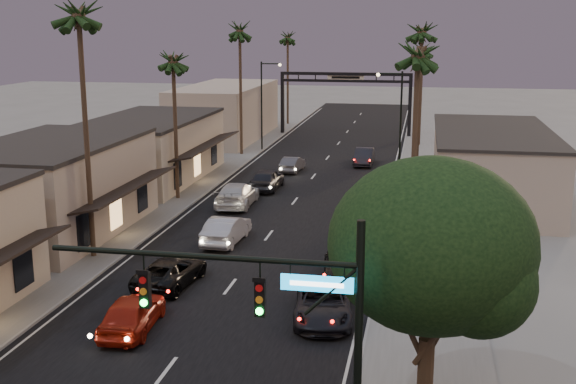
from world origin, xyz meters
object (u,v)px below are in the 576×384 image
at_px(oncoming_red, 132,313).
at_px(oncoming_silver, 226,230).
at_px(oncoming_pickup, 171,272).
at_px(curbside_near, 323,302).
at_px(streetlight_left, 264,98).
at_px(palm_lb, 78,8).
at_px(traffic_signal, 286,317).
at_px(palm_ld, 240,27).
at_px(palm_rc, 423,46).
at_px(palm_rb, 422,27).
at_px(corner_tree, 434,253).
at_px(arch, 346,88).
at_px(palm_lc, 173,55).
at_px(curbside_black, 342,264).
at_px(palm_far, 288,34).
at_px(palm_ra, 418,48).
at_px(streetlight_right, 397,117).

relative_size(oncoming_red, oncoming_silver, 0.95).
distance_m(oncoming_pickup, curbside_near, 8.44).
height_order(streetlight_left, palm_lb, palm_lb).
bearing_deg(traffic_signal, oncoming_red, 132.14).
height_order(palm_lb, oncoming_red, palm_lb).
xyz_separation_m(palm_ld, palm_rc, (17.20, 9.00, -1.95)).
bearing_deg(palm_rb, corner_tree, -88.63).
bearing_deg(streetlight_left, palm_rb, -42.05).
distance_m(palm_rb, oncoming_silver, 23.88).
bearing_deg(palm_lb, traffic_signal, -51.56).
height_order(arch, streetlight_left, streetlight_left).
xyz_separation_m(streetlight_left, palm_rb, (15.52, -14.00, 7.09)).
bearing_deg(palm_ld, corner_tree, -69.19).
height_order(palm_lb, palm_lc, palm_lb).
xyz_separation_m(palm_lb, palm_ld, (0.00, 33.00, -0.97)).
height_order(corner_tree, curbside_black, corner_tree).
bearing_deg(palm_lb, palm_far, 89.69).
relative_size(oncoming_pickup, curbside_near, 0.94).
xyz_separation_m(palm_ra, palm_rc, (0.00, 40.00, -0.97)).
bearing_deg(arch, oncoming_silver, -92.79).
bearing_deg(palm_ra, palm_rb, 90.00).
xyz_separation_m(arch, palm_rc, (8.60, -6.00, 4.94)).
relative_size(streetlight_right, streetlight_left, 1.00).
bearing_deg(oncoming_red, palm_far, -89.30).
xyz_separation_m(palm_ra, palm_rb, (0.00, 20.00, 0.97)).
bearing_deg(oncoming_silver, palm_ra, 171.60).
xyz_separation_m(traffic_signal, arch, (-5.69, 66.00, 0.45)).
bearing_deg(palm_far, traffic_signal, -79.30).
xyz_separation_m(corner_tree, curbside_near, (-4.43, 8.51, -5.24)).
height_order(streetlight_left, oncoming_red, streetlight_left).
xyz_separation_m(traffic_signal, curbside_near, (-0.64, 11.96, -4.34)).
bearing_deg(palm_ld, palm_far, 89.25).
xyz_separation_m(palm_lb, curbside_near, (13.64, -6.04, -12.65)).
bearing_deg(arch, palm_rc, -34.89).
distance_m(palm_far, oncoming_silver, 53.33).
distance_m(streetlight_right, curbside_black, 24.06).
height_order(palm_far, curbside_near, palm_far).
distance_m(oncoming_pickup, oncoming_silver, 7.43).
relative_size(arch, oncoming_red, 3.28).
xyz_separation_m(palm_lb, oncoming_pickup, (5.66, -3.28, -12.69)).
bearing_deg(oncoming_pickup, palm_far, -79.09).
bearing_deg(palm_ra, streetlight_right, 94.57).
relative_size(arch, oncoming_pickup, 3.05).
bearing_deg(streetlight_left, palm_far, 93.95).
relative_size(palm_ra, oncoming_red, 2.85).
distance_m(palm_ld, palm_ra, 35.47).
bearing_deg(palm_far, streetlight_left, -86.05).
bearing_deg(palm_rb, streetlight_right, 149.24).
height_order(palm_lb, oncoming_pickup, palm_lb).
relative_size(traffic_signal, curbside_near, 1.60).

